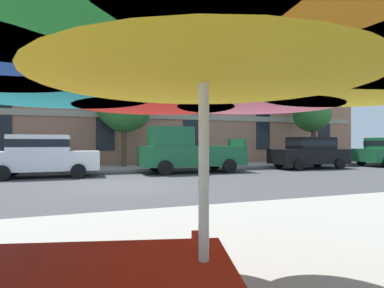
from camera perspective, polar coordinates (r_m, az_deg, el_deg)
ground_plane at (r=10.77m, az=-12.64°, el=-7.51°), size 120.00×120.00×0.00m
sidewalk_far at (r=17.50m, az=-15.25°, el=-4.38°), size 56.00×3.60×0.12m
apartment_building at (r=26.10m, az=-16.56°, el=11.08°), size 38.97×12.08×12.80m
sedan_white at (r=14.40m, az=-25.81°, el=-1.80°), size 4.40×1.98×1.78m
pickup_green at (r=15.08m, az=-0.89°, el=-1.41°), size 5.10×2.12×2.20m
sedan_black at (r=18.73m, az=20.85°, el=-1.36°), size 4.40×1.98×1.78m
street_tree_middle at (r=18.09m, az=-12.44°, el=6.50°), size 3.04×2.91×4.88m
street_tree_right at (r=22.69m, az=21.10°, el=5.52°), size 2.70×2.89×5.05m
patio_umbrella at (r=1.81m, az=2.18°, el=17.65°), size 3.95×3.95×2.24m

